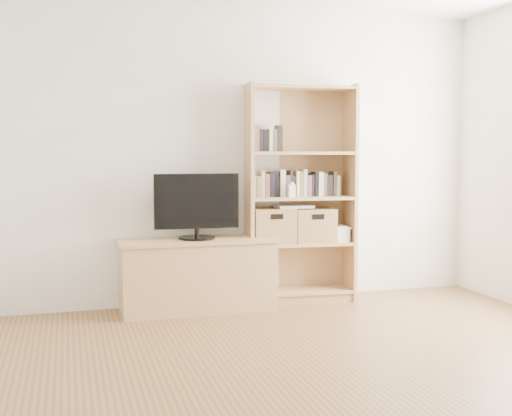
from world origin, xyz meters
name	(u,v)px	position (x,y,z in m)	size (l,w,h in m)	color
floor	(363,405)	(0.00, 0.00, 0.00)	(4.50, 5.00, 0.01)	brown
back_wall	(240,156)	(0.00, 2.50, 1.30)	(4.50, 0.02, 2.60)	silver
tv_stand	(197,276)	(-0.44, 2.26, 0.29)	(1.27, 0.47, 0.58)	tan
bookshelf	(300,194)	(0.51, 2.33, 0.96)	(0.96, 0.34, 1.92)	tan
television	(197,206)	(-0.44, 2.26, 0.88)	(0.71, 0.05, 0.56)	black
books_row_mid	(300,184)	(0.51, 2.35, 1.04)	(0.77, 0.15, 0.21)	beige
books_row_upper	(277,140)	(0.30, 2.37, 1.44)	(0.39, 0.14, 0.21)	beige
baby_monitor	(292,191)	(0.40, 2.23, 1.00)	(0.06, 0.04, 0.11)	white
basket_left	(272,225)	(0.26, 2.34, 0.69)	(0.37, 0.31, 0.31)	#906041
basket_right	(313,225)	(0.63, 2.31, 0.68)	(0.36, 0.30, 0.30)	#906041
laptop	(293,206)	(0.45, 2.33, 0.85)	(0.32, 0.22, 0.03)	silver
magazine_stack	(336,234)	(0.84, 2.30, 0.59)	(0.18, 0.25, 0.12)	silver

